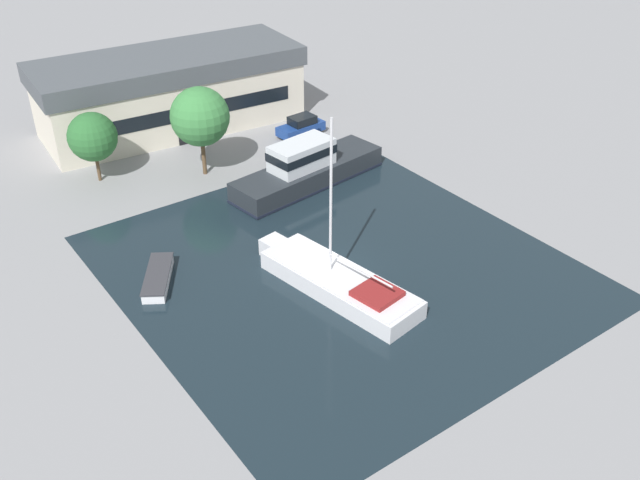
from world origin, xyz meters
name	(u,v)px	position (x,y,z in m)	size (l,w,h in m)	color
ground_plane	(339,268)	(0.00, 0.00, 0.00)	(440.00, 440.00, 0.00)	gray
water_canal	(339,268)	(0.00, 0.00, 0.00)	(25.35, 27.05, 0.01)	black
warehouse_building	(170,91)	(1.66, 26.37, 3.26)	(23.08, 10.36, 6.44)	beige
quay_tree_near_building	(200,117)	(-0.57, 16.44, 4.70)	(4.44, 4.44, 6.93)	brown
quay_tree_by_water	(92,137)	(-7.60, 20.15, 3.57)	(3.65, 3.65, 5.40)	brown
parked_car	(301,126)	(9.60, 18.06, 0.85)	(4.28, 2.04, 1.73)	navy
sailboat_moored	(338,281)	(-1.54, -1.88, 0.67)	(4.83, 11.83, 10.76)	silver
motor_cruiser	(306,169)	(4.78, 10.39, 1.27)	(13.02, 5.02, 3.53)	#23282D
small_dinghy	(158,278)	(-9.78, 5.13, 0.35)	(3.62, 4.56, 0.69)	white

